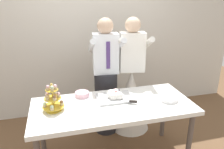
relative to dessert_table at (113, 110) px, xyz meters
name	(u,v)px	position (x,y,z in m)	size (l,w,h in m)	color
rear_wall	(90,26)	(0.00, 1.41, 0.75)	(5.20, 0.10, 2.90)	beige
dessert_table	(113,110)	(0.00, 0.00, 0.00)	(1.80, 0.80, 0.78)	white
cupcake_stand	(53,99)	(-0.64, 0.03, 0.20)	(0.23, 0.23, 0.31)	gold
main_cake_tray	(115,96)	(0.06, 0.12, 0.12)	(0.42, 0.37, 0.13)	silver
plate_stack	(169,99)	(0.65, -0.07, 0.10)	(0.21, 0.21, 0.04)	white
round_cake	(82,95)	(-0.31, 0.27, 0.10)	(0.24, 0.24, 0.07)	white
person_groom	(106,84)	(0.07, 0.66, 0.05)	(0.50, 0.53, 1.66)	#232328
person_bride	(131,92)	(0.44, 0.65, -0.12)	(0.56, 0.56, 1.66)	white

